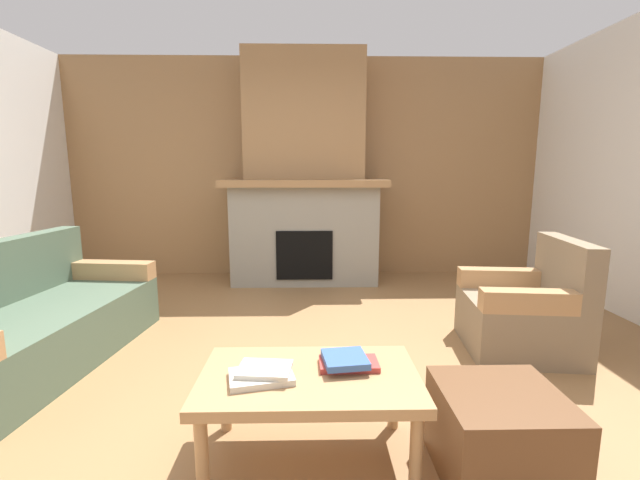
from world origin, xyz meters
The scene contains 9 objects.
ground centered at (0.00, 0.00, 0.00)m, with size 9.00×9.00×0.00m, color olive.
wall_back_wood_panel centered at (0.00, 3.00, 1.35)m, with size 6.00×0.12×2.70m, color #997047.
fireplace centered at (0.00, 2.62, 1.16)m, with size 1.90×0.82×2.70m.
couch centered at (-1.88, 0.37, 0.29)m, with size 1.03×1.88×0.85m.
armchair centered at (1.68, 0.52, 0.29)m, with size 0.84×0.84×0.85m.
coffee_table centered at (0.07, -0.68, 0.38)m, with size 1.00×0.60×0.43m.
ottoman centered at (0.90, -0.80, 0.20)m, with size 0.52×0.52×0.40m, color brown.
book_stack_near_edge centered at (-0.14, -0.72, 0.45)m, with size 0.31×0.25×0.05m.
book_stack_center centered at (0.24, -0.61, 0.46)m, with size 0.28×0.23×0.06m.
Camera 1 is at (0.07, -2.48, 1.36)m, focal length 23.78 mm.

